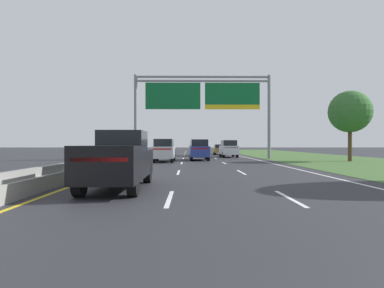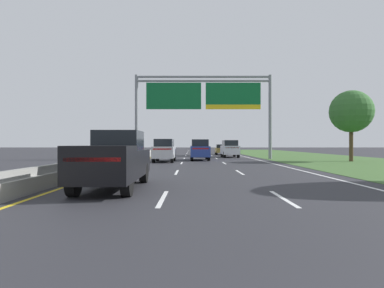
% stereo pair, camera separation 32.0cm
% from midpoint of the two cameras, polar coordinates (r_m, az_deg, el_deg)
% --- Properties ---
extents(ground_plane, '(220.00, 220.00, 0.00)m').
position_cam_midpoint_polar(ground_plane, '(34.39, 1.19, -2.75)').
color(ground_plane, '#2B2B30').
extents(lane_striping, '(11.96, 106.00, 0.01)m').
position_cam_midpoint_polar(lane_striping, '(33.93, 1.22, -2.79)').
color(lane_striping, white).
rests_on(lane_striping, ground).
extents(grass_verge_right, '(14.00, 110.00, 0.02)m').
position_cam_midpoint_polar(grass_verge_right, '(37.52, 23.03, -2.51)').
color(grass_verge_right, '#3D602D').
rests_on(grass_verge_right, ground).
extents(median_barrier_concrete, '(0.60, 110.00, 0.85)m').
position_cam_midpoint_polar(median_barrier_concrete, '(34.79, -9.74, -2.14)').
color(median_barrier_concrete, gray).
rests_on(median_barrier_concrete, ground).
extents(overhead_sign_gantry, '(15.06, 0.42, 9.26)m').
position_cam_midpoint_polar(overhead_sign_gantry, '(35.49, 1.64, 7.95)').
color(overhead_sign_gantry, gray).
rests_on(overhead_sign_gantry, ground).
extents(pickup_truck_black, '(2.03, 5.41, 2.20)m').
position_cam_midpoint_polar(pickup_truck_black, '(12.39, -13.57, -2.77)').
color(pickup_truck_black, black).
rests_on(pickup_truck_black, ground).
extents(car_silver_left_lane_suv, '(1.91, 4.70, 2.11)m').
position_cam_midpoint_polar(car_silver_left_lane_suv, '(29.94, -5.28, -1.07)').
color(car_silver_left_lane_suv, '#B2B5BA').
rests_on(car_silver_left_lane_suv, ground).
extents(car_blue_centre_lane_suv, '(1.98, 4.73, 2.11)m').
position_cam_midpoint_polar(car_blue_centre_lane_suv, '(32.81, 1.00, -0.97)').
color(car_blue_centre_lane_suv, navy).
rests_on(car_blue_centre_lane_suv, ground).
extents(car_gold_right_lane_sedan, '(1.89, 4.43, 1.57)m').
position_cam_midpoint_polar(car_gold_right_lane_sedan, '(49.20, 4.78, -0.96)').
color(car_gold_right_lane_sedan, '#A38438').
rests_on(car_gold_right_lane_sedan, ground).
extents(car_white_right_lane_suv, '(1.95, 4.72, 2.11)m').
position_cam_midpoint_polar(car_white_right_lane_suv, '(40.12, 6.29, -0.78)').
color(car_white_right_lane_suv, silver).
rests_on(car_white_right_lane_suv, ground).
extents(car_navy_centre_lane_suv, '(1.99, 4.74, 2.11)m').
position_cam_midpoint_polar(car_navy_centre_lane_suv, '(44.32, 0.59, -0.70)').
color(car_navy_centre_lane_suv, '#161E47').
rests_on(car_navy_centre_lane_suv, ground).
extents(roadside_tree_mid, '(3.97, 3.97, 6.73)m').
position_cam_midpoint_polar(roadside_tree_mid, '(34.02, 26.02, 5.17)').
color(roadside_tree_mid, '#4C3823').
rests_on(roadside_tree_mid, ground).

